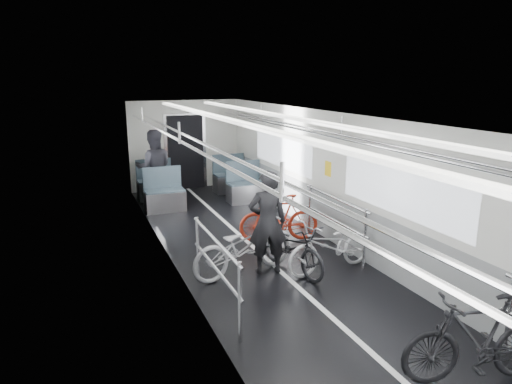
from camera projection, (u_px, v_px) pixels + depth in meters
car_shell at (259, 190)px, 7.74m from camera, size 3.02×14.01×2.41m
bike_left_far at (244, 246)px, 7.04m from camera, size 1.84×0.93×0.92m
bike_right_near at (478, 339)px, 4.53m from camera, size 1.65×0.85×0.95m
bike_right_mid at (332, 246)px, 7.16m from camera, size 1.68×0.78×0.85m
bike_right_far at (279, 218)px, 8.49m from camera, size 1.55×0.79×0.89m
bike_aisle at (292, 247)px, 7.18m from camera, size 0.84×1.61×0.81m
person_standing at (268, 222)px, 7.03m from camera, size 0.67×0.52×1.64m
person_seated at (154, 168)px, 10.85m from camera, size 0.97×0.81×1.81m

